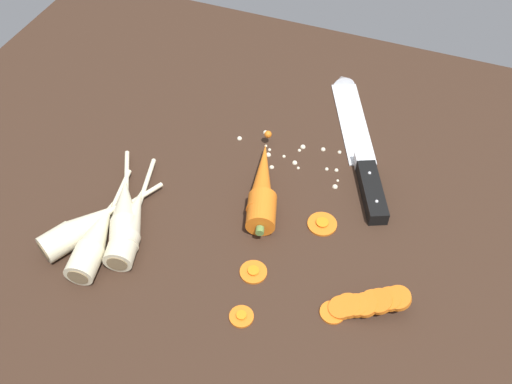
{
  "coord_description": "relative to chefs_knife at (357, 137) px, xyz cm",
  "views": [
    {
      "loc": [
        19.94,
        -54.03,
        65.56
      ],
      "look_at": [
        0.0,
        -2.0,
        1.5
      ],
      "focal_mm": 40.29,
      "sensor_mm": 36.0,
      "label": 1
    }
  ],
  "objects": [
    {
      "name": "mince_crumbs",
      "position": [
        -9.06,
        -7.25,
        -0.28
      ],
      "size": [
        18.43,
        8.35,
        0.86
      ],
      "color": "beige",
      "rests_on": "ground_plane"
    },
    {
      "name": "carrot_slice_stray_mid",
      "position": [
        -6.59,
        -30.17,
        -0.29
      ],
      "size": [
        3.71,
        3.71,
        0.7
      ],
      "color": "orange",
      "rests_on": "ground_plane"
    },
    {
      "name": "parsnip_mid_right",
      "position": [
        -30.96,
        -32.73,
        1.33
      ],
      "size": [
        10.99,
        18.32,
        4.0
      ],
      "color": "beige",
      "rests_on": "ground_plane"
    },
    {
      "name": "whole_carrot",
      "position": [
        -10.1,
        -16.93,
        1.45
      ],
      "size": [
        8.66,
        19.85,
        4.2
      ],
      "color": "orange",
      "rests_on": "ground_plane"
    },
    {
      "name": "carrot_slice_stray_far",
      "position": [
        -0.29,
        -18.99,
        -0.29
      ],
      "size": [
        4.28,
        4.28,
        0.7
      ],
      "color": "orange",
      "rests_on": "ground_plane"
    },
    {
      "name": "ground_plane",
      "position": [
        -10.97,
        -15.75,
        -2.65
      ],
      "size": [
        120.0,
        90.0,
        4.0
      ],
      "primitive_type": "cube",
      "color": "#332116"
    },
    {
      "name": "parsnip_back",
      "position": [
        -28.39,
        -33.78,
        1.33
      ],
      "size": [
        6.18,
        20.2,
        4.0
      ],
      "color": "beige",
      "rests_on": "ground_plane"
    },
    {
      "name": "carrot_slice_stray_near",
      "position": [
        -5.6,
        -36.95,
        -0.29
      ],
      "size": [
        3.15,
        3.15,
        0.7
      ],
      "color": "orange",
      "rests_on": "ground_plane"
    },
    {
      "name": "parsnip_front",
      "position": [
        -26.95,
        -28.43,
        1.33
      ],
      "size": [
        11.26,
        18.08,
        4.0
      ],
      "color": "beige",
      "rests_on": "ground_plane"
    },
    {
      "name": "parsnip_mid_left",
      "position": [
        -25.09,
        -30.18,
        1.33
      ],
      "size": [
        7.18,
        20.09,
        4.0
      ],
      "color": "beige",
      "rests_on": "ground_plane"
    },
    {
      "name": "chefs_knife",
      "position": [
        0.0,
        0.0,
        0.0
      ],
      "size": [
        17.27,
        33.05,
        4.18
      ],
      "color": "silver",
      "rests_on": "ground_plane"
    },
    {
      "name": "carrot_slice_stack",
      "position": [
        8.61,
        -30.27,
        0.69
      ],
      "size": [
        10.7,
        7.06,
        3.6
      ],
      "color": "orange",
      "rests_on": "ground_plane"
    }
  ]
}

